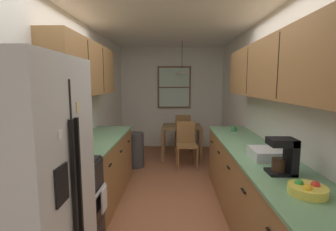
# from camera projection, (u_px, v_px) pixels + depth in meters

# --- Properties ---
(ground_plane) EXTENTS (12.00, 12.00, 0.00)m
(ground_plane) POSITION_uv_depth(u_px,v_px,m) (170.00, 188.00, 3.90)
(ground_plane) COLOR #995B3D
(wall_left) EXTENTS (0.10, 9.00, 2.55)m
(wall_left) POSITION_uv_depth(u_px,v_px,m) (82.00, 108.00, 3.77)
(wall_left) COLOR white
(wall_left) RESTS_ON ground
(wall_right) EXTENTS (0.10, 9.00, 2.55)m
(wall_right) POSITION_uv_depth(u_px,v_px,m) (259.00, 109.00, 3.70)
(wall_right) COLOR white
(wall_right) RESTS_ON ground
(wall_back) EXTENTS (4.40, 0.10, 2.55)m
(wall_back) POSITION_uv_depth(u_px,v_px,m) (172.00, 98.00, 6.36)
(wall_back) COLOR white
(wall_back) RESTS_ON ground
(ceiling_slab) EXTENTS (4.40, 9.00, 0.08)m
(ceiling_slab) POSITION_uv_depth(u_px,v_px,m) (170.00, 19.00, 3.56)
(ceiling_slab) COLOR white
(refrigerator) EXTENTS (0.76, 0.79, 1.83)m
(refrigerator) POSITION_uv_depth(u_px,v_px,m) (19.00, 200.00, 1.58)
(refrigerator) COLOR silver
(refrigerator) RESTS_ON ground
(stove_range) EXTENTS (0.66, 0.58, 1.10)m
(stove_range) POSITION_uv_depth(u_px,v_px,m) (63.00, 209.00, 2.34)
(stove_range) COLOR black
(stove_range) RESTS_ON ground
(microwave_over_range) EXTENTS (0.39, 0.59, 0.35)m
(microwave_over_range) POSITION_uv_depth(u_px,v_px,m) (43.00, 84.00, 2.19)
(microwave_over_range) COLOR black
(counter_left) EXTENTS (0.64, 1.81, 0.90)m
(counter_left) POSITION_uv_depth(u_px,v_px,m) (100.00, 168.00, 3.53)
(counter_left) COLOR olive
(counter_left) RESTS_ON ground
(upper_cabinets_left) EXTENTS (0.33, 1.89, 0.70)m
(upper_cabinets_left) POSITION_uv_depth(u_px,v_px,m) (85.00, 69.00, 3.30)
(upper_cabinets_left) COLOR olive
(counter_right) EXTENTS (0.64, 3.11, 0.90)m
(counter_right) POSITION_uv_depth(u_px,v_px,m) (254.00, 188.00, 2.85)
(counter_right) COLOR olive
(counter_right) RESTS_ON ground
(upper_cabinets_right) EXTENTS (0.33, 2.79, 0.63)m
(upper_cabinets_right) POSITION_uv_depth(u_px,v_px,m) (275.00, 69.00, 2.61)
(upper_cabinets_right) COLOR olive
(dining_table) EXTENTS (0.86, 0.76, 0.72)m
(dining_table) POSITION_uv_depth(u_px,v_px,m) (182.00, 131.00, 5.43)
(dining_table) COLOR brown
(dining_table) RESTS_ON ground
(dining_chair_near) EXTENTS (0.43, 0.43, 0.90)m
(dining_chair_near) POSITION_uv_depth(u_px,v_px,m) (186.00, 142.00, 4.86)
(dining_chair_near) COLOR olive
(dining_chair_near) RESTS_ON ground
(dining_chair_far) EXTENTS (0.45, 0.45, 0.90)m
(dining_chair_far) POSITION_uv_depth(u_px,v_px,m) (183.00, 131.00, 6.02)
(dining_chair_far) COLOR olive
(dining_chair_far) RESTS_ON ground
(pendant_light) EXTENTS (0.31, 0.31, 0.70)m
(pendant_light) POSITION_uv_depth(u_px,v_px,m) (182.00, 72.00, 5.26)
(pendant_light) COLOR black
(back_window) EXTENTS (0.84, 0.05, 1.06)m
(back_window) POSITION_uv_depth(u_px,v_px,m) (174.00, 87.00, 6.25)
(back_window) COLOR brown
(trash_bin) EXTENTS (0.33, 0.33, 0.69)m
(trash_bin) POSITION_uv_depth(u_px,v_px,m) (135.00, 150.00, 4.87)
(trash_bin) COLOR #3F3F42
(trash_bin) RESTS_ON ground
(storage_canister) EXTENTS (0.13, 0.13, 0.20)m
(storage_canister) POSITION_uv_depth(u_px,v_px,m) (82.00, 141.00, 2.83)
(storage_canister) COLOR #D84C19
(storage_canister) RESTS_ON counter_left
(dish_towel) EXTENTS (0.02, 0.16, 0.24)m
(dish_towel) POSITION_uv_depth(u_px,v_px,m) (104.00, 199.00, 2.47)
(dish_towel) COLOR white
(coffee_maker) EXTENTS (0.22, 0.18, 0.30)m
(coffee_maker) POSITION_uv_depth(u_px,v_px,m) (285.00, 155.00, 2.06)
(coffee_maker) COLOR black
(coffee_maker) RESTS_ON counter_right
(mug_by_coffeemaker) EXTENTS (0.11, 0.07, 0.09)m
(mug_by_coffeemaker) POSITION_uv_depth(u_px,v_px,m) (234.00, 128.00, 3.89)
(mug_by_coffeemaker) COLOR #3F7F4C
(mug_by_coffeemaker) RESTS_ON counter_right
(fruit_bowl) EXTENTS (0.26, 0.26, 0.09)m
(fruit_bowl) POSITION_uv_depth(u_px,v_px,m) (307.00, 189.00, 1.69)
(fruit_bowl) COLOR #E5D14C
(fruit_bowl) RESTS_ON counter_right
(dish_rack) EXTENTS (0.28, 0.34, 0.10)m
(dish_rack) POSITION_uv_depth(u_px,v_px,m) (265.00, 154.00, 2.49)
(dish_rack) COLOR silver
(dish_rack) RESTS_ON counter_right
(table_serving_bowl) EXTENTS (0.17, 0.17, 0.06)m
(table_serving_bowl) POSITION_uv_depth(u_px,v_px,m) (183.00, 125.00, 5.39)
(table_serving_bowl) COLOR #E0D14C
(table_serving_bowl) RESTS_ON dining_table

